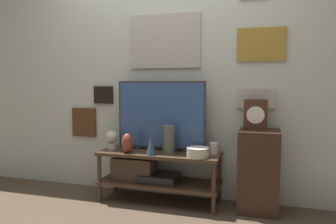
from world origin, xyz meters
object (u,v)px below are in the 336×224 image
object	(u,v)px
vase_tall_ceramic	(169,140)
vase_slim_bronze	(151,145)
candle_jar	(214,148)
mantel_clock	(256,114)
television	(161,115)
vase_wide_bowl	(198,152)
decorative_bust	(112,139)
vase_urn_stoneware	(127,143)

from	to	relation	value
vase_tall_ceramic	vase_slim_bronze	distance (m)	0.18
candle_jar	mantel_clock	xyz separation A→B (m)	(0.37, -0.00, 0.33)
television	mantel_clock	bearing A→B (deg)	-1.55
vase_wide_bowl	candle_jar	distance (m)	0.21
vase_slim_bronze	candle_jar	size ratio (longest dim) A/B	1.64
vase_wide_bowl	decorative_bust	world-z (taller)	decorative_bust
vase_wide_bowl	mantel_clock	distance (m)	0.62
vase_wide_bowl	vase_urn_stoneware	distance (m)	0.69
vase_wide_bowl	vase_urn_stoneware	xyz separation A→B (m)	(-0.68, -0.01, 0.05)
vase_wide_bowl	vase_tall_ceramic	bearing A→B (deg)	167.86
candle_jar	vase_wide_bowl	bearing A→B (deg)	-125.93
decorative_bust	vase_slim_bronze	bearing A→B (deg)	-14.22
mantel_clock	vase_wide_bowl	bearing A→B (deg)	-161.24
television	candle_jar	distance (m)	0.61
vase_slim_bronze	vase_tall_ceramic	bearing A→B (deg)	35.90
vase_tall_ceramic	vase_slim_bronze	xyz separation A→B (m)	(-0.14, -0.10, -0.05)
television	mantel_clock	size ratio (longest dim) A/B	3.27
decorative_bust	vase_tall_ceramic	bearing A→B (deg)	-1.55
vase_slim_bronze	decorative_bust	distance (m)	0.48
vase_slim_bronze	mantel_clock	world-z (taller)	mantel_clock
vase_tall_ceramic	vase_slim_bronze	size ratio (longest dim) A/B	1.52
mantel_clock	television	bearing A→B (deg)	178.45
vase_slim_bronze	mantel_clock	size ratio (longest dim) A/B	0.65
vase_urn_stoneware	decorative_bust	size ratio (longest dim) A/B	0.98
vase_tall_ceramic	vase_wide_bowl	bearing A→B (deg)	-12.14
television	candle_jar	bearing A→B (deg)	-2.53
candle_jar	decorative_bust	distance (m)	1.02
television	vase_urn_stoneware	bearing A→B (deg)	-143.16
television	mantel_clock	world-z (taller)	television
vase_tall_ceramic	vase_urn_stoneware	world-z (taller)	vase_tall_ceramic
vase_slim_bronze	decorative_bust	world-z (taller)	decorative_bust
vase_tall_ceramic	television	bearing A→B (deg)	132.76
vase_wide_bowl	television	bearing A→B (deg)	155.08
vase_slim_bronze	decorative_bust	size ratio (longest dim) A/B	0.93
candle_jar	decorative_bust	world-z (taller)	decorative_bust
vase_tall_ceramic	decorative_bust	world-z (taller)	vase_tall_ceramic
vase_wide_bowl	mantel_clock	size ratio (longest dim) A/B	0.75
vase_wide_bowl	decorative_bust	distance (m)	0.90
vase_urn_stoneware	vase_tall_ceramic	bearing A→B (deg)	11.12
vase_urn_stoneware	decorative_bust	xyz separation A→B (m)	(-0.21, 0.09, 0.01)
vase_wide_bowl	mantel_clock	world-z (taller)	mantel_clock
vase_tall_ceramic	decorative_bust	bearing A→B (deg)	178.45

